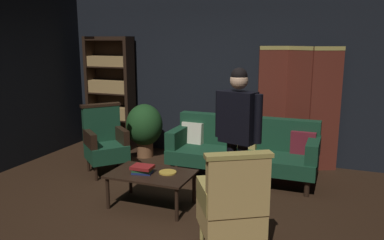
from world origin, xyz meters
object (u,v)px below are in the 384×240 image
(velvet_couch, at_px, (243,147))
(book_green_cloth, at_px, (142,170))
(coffee_table, at_px, (151,177))
(armchair_wing_left, at_px, (105,141))
(armchair_gilt_accent, at_px, (232,205))
(book_red_leather, at_px, (142,167))
(standing_figure, at_px, (238,128))
(book_navy_cloth, at_px, (143,172))
(bookshelf, at_px, (111,91))
(brass_tray, at_px, (168,172))
(potted_plant, at_px, (144,127))
(folding_screen, at_px, (298,106))

(velvet_couch, xyz_separation_m, book_green_cloth, (-0.89, -1.43, 0.01))
(coffee_table, bearing_deg, armchair_wing_left, 145.12)
(armchair_gilt_accent, xyz_separation_m, book_red_leather, (-1.29, 0.64, 0.01))
(armchair_wing_left, bearing_deg, armchair_gilt_accent, -32.42)
(standing_figure, height_order, book_navy_cloth, standing_figure)
(armchair_wing_left, bearing_deg, bookshelf, 118.44)
(standing_figure, bearing_deg, book_red_leather, -168.77)
(book_navy_cloth, distance_m, brass_tray, 0.30)
(book_green_cloth, bearing_deg, potted_plant, 117.30)
(folding_screen, height_order, book_green_cloth, folding_screen)
(folding_screen, distance_m, armchair_wing_left, 3.01)
(potted_plant, distance_m, brass_tray, 2.11)
(velvet_couch, bearing_deg, book_red_leather, -121.85)
(standing_figure, xyz_separation_m, potted_plant, (-2.06, 1.61, -0.49))
(armchair_gilt_accent, bearing_deg, velvet_couch, 101.05)
(book_navy_cloth, relative_size, book_red_leather, 0.93)
(bookshelf, relative_size, potted_plant, 2.23)
(armchair_gilt_accent, height_order, standing_figure, standing_figure)
(book_navy_cloth, bearing_deg, bookshelf, 129.84)
(armchair_wing_left, relative_size, brass_tray, 4.89)
(standing_figure, bearing_deg, coffee_table, -170.22)
(folding_screen, distance_m, book_red_leather, 2.74)
(coffee_table, distance_m, brass_tray, 0.21)
(armchair_wing_left, height_order, book_green_cloth, armchair_wing_left)
(book_red_leather, relative_size, brass_tray, 1.19)
(coffee_table, height_order, book_navy_cloth, book_navy_cloth)
(coffee_table, relative_size, brass_tray, 4.70)
(velvet_couch, height_order, coffee_table, velvet_couch)
(book_navy_cloth, xyz_separation_m, book_red_leather, (0.00, -0.00, 0.06))
(folding_screen, relative_size, armchair_wing_left, 1.83)
(bookshelf, distance_m, brass_tray, 3.00)
(book_green_cloth, bearing_deg, armchair_gilt_accent, -26.36)
(bookshelf, height_order, armchair_gilt_accent, bookshelf)
(standing_figure, relative_size, book_red_leather, 6.74)
(velvet_couch, xyz_separation_m, coffee_table, (-0.79, -1.39, -0.08))
(velvet_couch, height_order, book_red_leather, velvet_couch)
(potted_plant, relative_size, book_red_leather, 3.64)
(bookshelf, distance_m, armchair_wing_left, 1.57)
(potted_plant, height_order, book_navy_cloth, potted_plant)
(velvet_couch, height_order, book_navy_cloth, velvet_couch)
(bookshelf, height_order, coffee_table, bookshelf)
(coffee_table, distance_m, potted_plant, 2.08)
(folding_screen, relative_size, velvet_couch, 0.90)
(potted_plant, height_order, brass_tray, potted_plant)
(folding_screen, distance_m, book_green_cloth, 2.74)
(velvet_couch, distance_m, book_green_cloth, 1.68)
(folding_screen, height_order, coffee_table, folding_screen)
(standing_figure, relative_size, brass_tray, 8.01)
(standing_figure, bearing_deg, velvet_couch, 100.28)
(standing_figure, distance_m, book_navy_cloth, 1.28)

